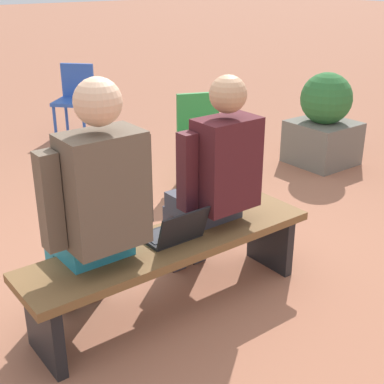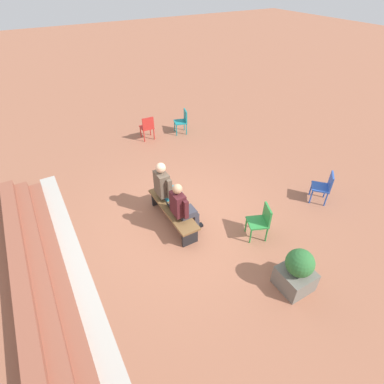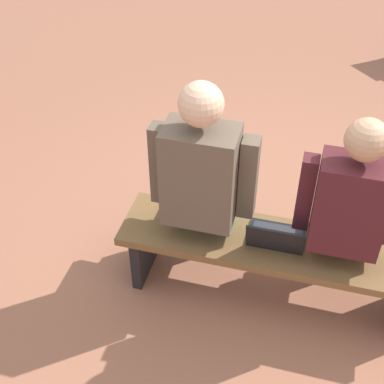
{
  "view_description": "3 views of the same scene",
  "coord_description": "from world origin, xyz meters",
  "px_view_note": "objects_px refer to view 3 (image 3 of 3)",
  "views": [
    {
      "loc": [
        1.7,
        2.41,
        1.88
      ],
      "look_at": [
        0.06,
        0.25,
        0.75
      ],
      "focal_mm": 50.0,
      "sensor_mm": 36.0,
      "label": 1
    },
    {
      "loc": [
        -4.61,
        2.41,
        4.96
      ],
      "look_at": [
        -0.23,
        -0.11,
        1.05
      ],
      "focal_mm": 28.0,
      "sensor_mm": 36.0,
      "label": 2
    },
    {
      "loc": [
        0.04,
        2.41,
        2.64
      ],
      "look_at": [
        0.68,
        0.03,
        0.58
      ],
      "focal_mm": 50.0,
      "sensor_mm": 36.0,
      "label": 3
    }
  ],
  "objects_px": {
    "bench": "(272,253)",
    "person_adult": "(205,181)",
    "person_student": "(347,210)",
    "laptop": "(276,237)"
  },
  "relations": [
    {
      "from": "person_student",
      "to": "laptop",
      "type": "distance_m",
      "value": 0.42
    },
    {
      "from": "bench",
      "to": "laptop",
      "type": "height_order",
      "value": "laptop"
    },
    {
      "from": "person_adult",
      "to": "bench",
      "type": "bearing_deg",
      "value": 170.52
    },
    {
      "from": "person_student",
      "to": "person_adult",
      "type": "relative_size",
      "value": 0.95
    },
    {
      "from": "bench",
      "to": "person_adult",
      "type": "bearing_deg",
      "value": -9.48
    },
    {
      "from": "bench",
      "to": "person_student",
      "type": "height_order",
      "value": "person_student"
    },
    {
      "from": "bench",
      "to": "person_adult",
      "type": "relative_size",
      "value": 1.26
    },
    {
      "from": "bench",
      "to": "person_student",
      "type": "bearing_deg",
      "value": -169.26
    },
    {
      "from": "person_adult",
      "to": "laptop",
      "type": "height_order",
      "value": "person_adult"
    },
    {
      "from": "person_student",
      "to": "person_adult",
      "type": "distance_m",
      "value": 0.79
    }
  ]
}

